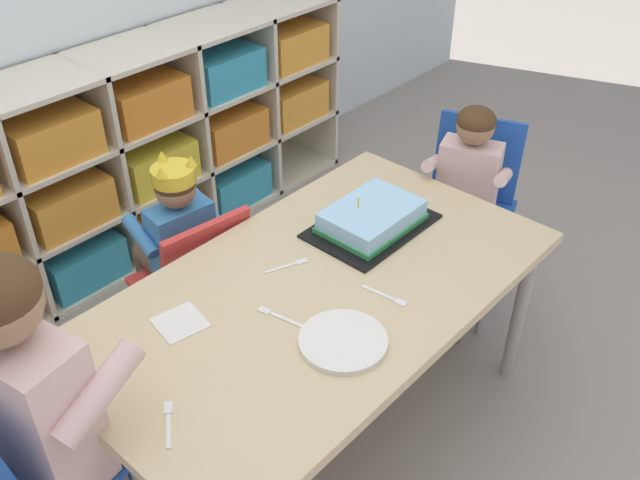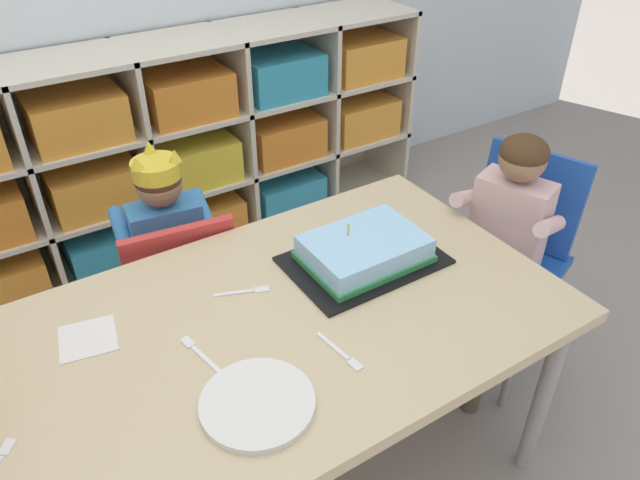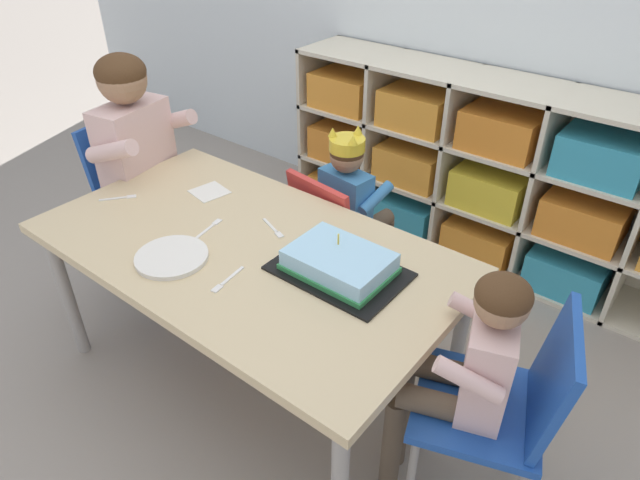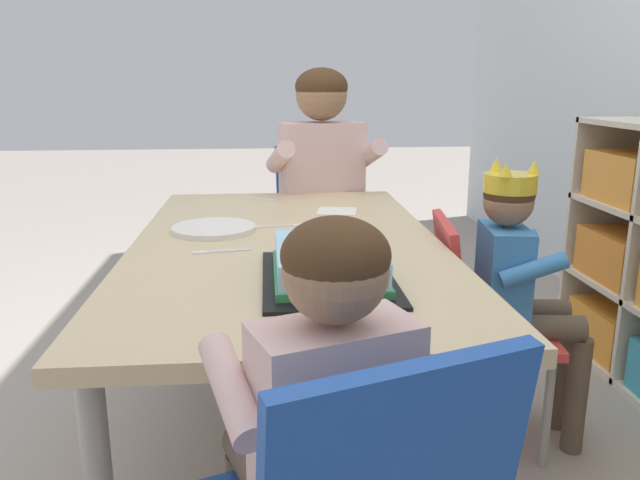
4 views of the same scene
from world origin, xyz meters
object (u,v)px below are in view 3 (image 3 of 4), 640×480
Objects in this scene: fork_beside_plate_stack at (274,229)px; birthday_cake_on_tray at (339,264)px; adult_helper_seated at (148,155)px; classroom_chair_guest_side at (503,404)px; classroom_chair_blue at (334,233)px; classroom_chair_adult_side at (135,191)px; fork_at_table_front_edge at (226,281)px; fork_near_child_seat at (209,228)px; activity_table at (246,258)px; paper_plate_stack at (172,257)px; fork_near_cake_tray at (120,198)px; child_with_crown at (353,197)px; guest_at_table_side at (465,367)px.

birthday_cake_on_tray is at bearing -168.39° from fork_beside_plate_stack.
classroom_chair_guest_side is at bearing -104.19° from adult_helper_seated.
birthday_cake_on_tray is at bearing 135.70° from classroom_chair_blue.
classroom_chair_adult_side is (-0.80, -0.38, 0.09)m from classroom_chair_blue.
fork_at_table_front_edge is at bearing -134.00° from birthday_cake_on_tray.
fork_near_child_seat is 1.01× the size of fork_at_table_front_edge.
activity_table is 0.20m from fork_at_table_front_edge.
fork_near_child_seat is (-0.16, -0.00, 0.05)m from activity_table.
classroom_chair_blue is at bearing -72.51° from adult_helper_seated.
fork_at_table_front_edge is at bearing -119.04° from classroom_chair_adult_side.
activity_table is at bearing -113.31° from adult_helper_seated.
classroom_chair_guest_side is (1.61, -0.12, -0.21)m from adult_helper_seated.
paper_plate_stack is (-0.12, -0.20, 0.06)m from activity_table.
adult_helper_seated is 4.63× the size of paper_plate_stack.
birthday_cake_on_tray reaches higher than fork_beside_plate_stack.
fork_near_child_seat is (0.41, 0.06, 0.00)m from fork_near_cake_tray.
adult_helper_seated is (-0.70, -0.47, 0.16)m from child_with_crown.
fork_at_table_front_edge is at bearing -61.11° from activity_table.
child_with_crown is at bearing -66.30° from adult_helper_seated.
paper_plate_stack is at bearing -96.16° from guest_at_table_side.
birthday_cake_on_tray is 1.73× the size of paper_plate_stack.
classroom_chair_guest_side is at bearing 3.32° from activity_table.
fork_near_cake_tray is at bearing 39.45° from fork_beside_plate_stack.
classroom_chair_blue is 4.57× the size of fork_near_child_seat.
classroom_chair_blue is at bearing -136.51° from classroom_chair_guest_side.
paper_plate_stack is at bearing -95.50° from classroom_chair_guest_side.
adult_helper_seated is at bearing 59.97° from fork_at_table_front_edge.
classroom_chair_adult_side reaches higher than fork_near_child_seat.
paper_plate_stack reaches higher than fork_beside_plate_stack.
activity_table is at bearing 100.39° from classroom_chair_blue.
activity_table is 1.33× the size of adult_helper_seated.
fork_near_cake_tray is (-1.36, -0.08, 0.06)m from guest_at_table_side.
child_with_crown is at bearing 82.69° from paper_plate_stack.
fork_near_cake_tray is at bearing -171.17° from birthday_cake_on_tray.
activity_table is 1.84× the size of classroom_chair_adult_side.
guest_at_table_side is 7.47× the size of fork_near_cake_tray.
activity_table is at bearing 58.21° from paper_plate_stack.
classroom_chair_blue is at bearing 93.12° from activity_table.
adult_helper_seated is at bearing 148.20° from paper_plate_stack.
classroom_chair_adult_side is 6.65× the size of fork_near_cake_tray.
paper_plate_stack is at bearing -131.85° from adult_helper_seated.
classroom_chair_blue is 0.84m from fork_near_cake_tray.
guest_at_table_side is at bearing 155.23° from classroom_chair_blue.
paper_plate_stack is 0.20m from fork_near_child_seat.
guest_at_table_side reaches higher than fork_near_child_seat.
adult_helper_seated is at bearing 174.77° from birthday_cake_on_tray.
child_with_crown reaches higher than classroom_chair_blue.
classroom_chair_adult_side is at bearing -114.00° from guest_at_table_side.
birthday_cake_on_tray is at bearing 136.14° from fork_near_cake_tray.
fork_near_cake_tray is at bearing 164.10° from paper_plate_stack.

